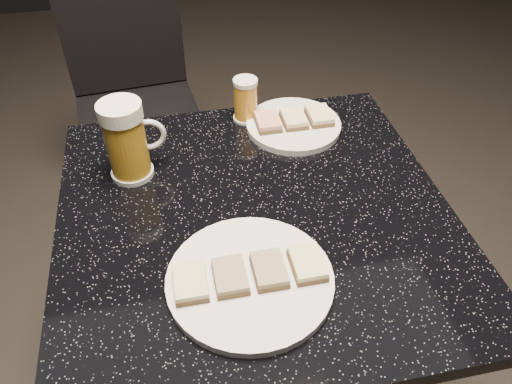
% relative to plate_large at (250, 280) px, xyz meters
% --- Properties ---
extents(plate_large, '(0.26, 0.26, 0.01)m').
position_rel_plate_large_xyz_m(plate_large, '(0.00, 0.00, 0.00)').
color(plate_large, white).
rests_on(plate_large, table).
extents(plate_small, '(0.21, 0.21, 0.01)m').
position_rel_plate_large_xyz_m(plate_small, '(0.17, 0.39, 0.00)').
color(plate_small, silver).
rests_on(plate_small, table).
extents(table, '(0.70, 0.70, 0.75)m').
position_rel_plate_large_xyz_m(table, '(0.04, 0.15, -0.25)').
color(table, black).
rests_on(table, floor).
extents(beer_mug, '(0.12, 0.08, 0.16)m').
position_rel_plate_large_xyz_m(beer_mug, '(-0.17, 0.31, 0.07)').
color(beer_mug, silver).
rests_on(beer_mug, table).
extents(beer_tumbler, '(0.06, 0.06, 0.10)m').
position_rel_plate_large_xyz_m(beer_tumbler, '(0.08, 0.45, 0.04)').
color(beer_tumbler, silver).
rests_on(beer_tumbler, table).
extents(chair, '(0.42, 0.42, 0.86)m').
position_rel_plate_large_xyz_m(chair, '(-0.19, 1.03, -0.26)').
color(chair, black).
rests_on(chair, floor).
extents(canapes_on_plate_large, '(0.23, 0.07, 0.02)m').
position_rel_plate_large_xyz_m(canapes_on_plate_large, '(0.00, 0.00, 0.02)').
color(canapes_on_plate_large, '#4C3521').
rests_on(canapes_on_plate_large, plate_large).
extents(canapes_on_plate_small, '(0.17, 0.07, 0.02)m').
position_rel_plate_large_xyz_m(canapes_on_plate_small, '(0.17, 0.39, 0.02)').
color(canapes_on_plate_small, '#4C3521').
rests_on(canapes_on_plate_small, plate_small).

